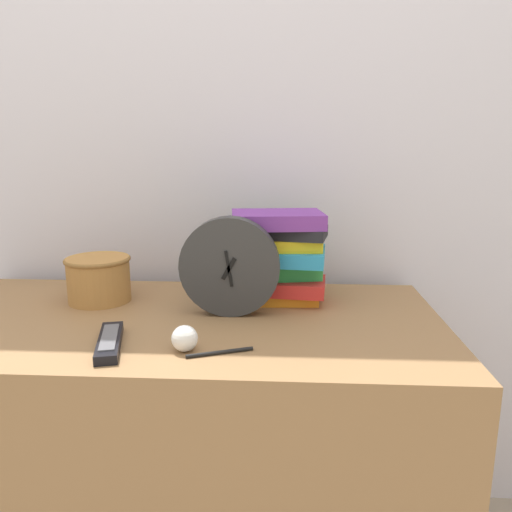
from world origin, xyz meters
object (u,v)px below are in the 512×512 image
book_stack (279,257)px  pen (220,352)px  desk_clock (230,267)px  tv_remote (110,342)px  crumpled_paper_ball (185,338)px  basket (99,277)px

book_stack → pen: book_stack is taller
desk_clock → tv_remote: desk_clock is taller
crumpled_paper_ball → pen: size_ratio=0.41×
book_stack → basket: size_ratio=1.61×
tv_remote → book_stack: bearing=44.6°
crumpled_paper_ball → pen: bearing=-10.3°
basket → tv_remote: bearing=-66.5°
desk_clock → tv_remote: (-0.23, -0.21, -0.11)m
pen → crumpled_paper_ball: bearing=169.7°
book_stack → crumpled_paper_ball: (-0.19, -0.35, -0.09)m
desk_clock → book_stack: desk_clock is taller
basket → pen: 0.49m
book_stack → crumpled_paper_ball: book_stack is taller
pen → desk_clock: bearing=91.1°
desk_clock → pen: bearing=-88.9°
basket → pen: bearing=-42.0°
basket → book_stack: bearing=4.6°
basket → crumpled_paper_ball: bearing=-47.2°
tv_remote → desk_clock: bearing=42.8°
book_stack → tv_remote: size_ratio=1.41×
crumpled_paper_ball → pen: (0.07, -0.01, -0.02)m
tv_remote → crumpled_paper_ball: bearing=-4.4°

